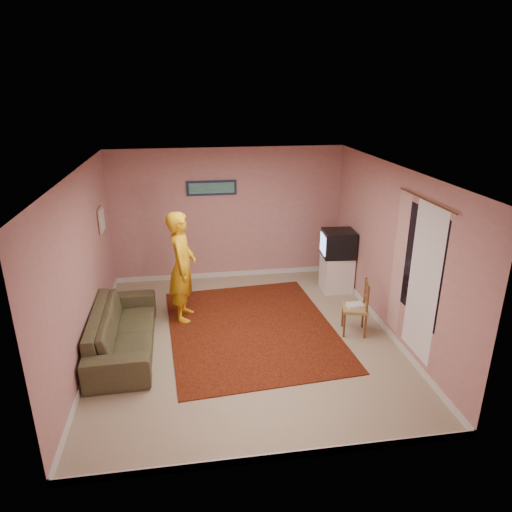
{
  "coord_description": "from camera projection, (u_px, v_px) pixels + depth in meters",
  "views": [
    {
      "loc": [
        -0.76,
        -6.12,
        3.66
      ],
      "look_at": [
        0.27,
        0.6,
        1.12
      ],
      "focal_mm": 32.0,
      "sensor_mm": 36.0,
      "label": 1
    }
  ],
  "objects": [
    {
      "name": "chair_b",
      "position": [
        355.0,
        302.0,
        7.05
      ],
      "size": [
        0.46,
        0.48,
        0.47
      ],
      "rotation": [
        0.0,
        0.0,
        -1.83
      ],
      "color": "#A98552",
      "rests_on": "ground"
    },
    {
      "name": "wall_front",
      "position": [
        278.0,
        354.0,
        4.28
      ],
      "size": [
        4.5,
        0.02,
        2.6
      ],
      "primitive_type": "cube",
      "color": "tan",
      "rests_on": "ground"
    },
    {
      "name": "curtain_rod",
      "position": [
        426.0,
        200.0,
        5.72
      ],
      "size": [
        0.02,
        1.4,
        0.02
      ],
      "primitive_type": "cylinder",
      "rotation": [
        1.57,
        0.0,
        0.0
      ],
      "color": "brown",
      "rests_on": "wall_right"
    },
    {
      "name": "curtain_floral",
      "position": [
        399.0,
        263.0,
        6.61
      ],
      "size": [
        0.01,
        0.35,
        2.1
      ],
      "primitive_type": "cube",
      "color": "beige",
      "rests_on": "wall_right"
    },
    {
      "name": "blue_throw",
      "position": [
        332.0,
        246.0,
        8.98
      ],
      "size": [
        0.35,
        0.04,
        0.37
      ],
      "primitive_type": "cube",
      "color": "#809FD2",
      "rests_on": "chair_a"
    },
    {
      "name": "baseboard_left",
      "position": [
        94.0,
        347.0,
        6.72
      ],
      "size": [
        0.02,
        5.0,
        0.1
      ],
      "primitive_type": "cube",
      "color": "silver",
      "rests_on": "ground"
    },
    {
      "name": "baseboard_back",
      "position": [
        229.0,
        274.0,
        9.34
      ],
      "size": [
        4.5,
        0.02,
        0.1
      ],
      "primitive_type": "cube",
      "color": "silver",
      "rests_on": "ground"
    },
    {
      "name": "sofa",
      "position": [
        123.0,
        330.0,
        6.66
      ],
      "size": [
        0.91,
        2.22,
        0.64
      ],
      "primitive_type": "imported",
      "rotation": [
        0.0,
        0.0,
        1.59
      ],
      "color": "#4A482C",
      "rests_on": "ground"
    },
    {
      "name": "ground",
      "position": [
        245.0,
        338.0,
        7.05
      ],
      "size": [
        5.0,
        5.0,
        0.0
      ],
      "primitive_type": "plane",
      "color": "tan",
      "rests_on": "ground"
    },
    {
      "name": "dvd_player",
      "position": [
        334.0,
        260.0,
        8.89
      ],
      "size": [
        0.35,
        0.26,
        0.06
      ],
      "primitive_type": "cube",
      "rotation": [
        0.0,
        0.0,
        0.06
      ],
      "color": "silver",
      "rests_on": "chair_a"
    },
    {
      "name": "crt_tv",
      "position": [
        338.0,
        244.0,
        8.42
      ],
      "size": [
        0.62,
        0.56,
        0.5
      ],
      "rotation": [
        0.0,
        0.0,
        -0.08
      ],
      "color": "black",
      "rests_on": "tv_cabinet"
    },
    {
      "name": "baseboard_right",
      "position": [
        382.0,
        325.0,
        7.35
      ],
      "size": [
        0.02,
        5.0,
        0.1
      ],
      "primitive_type": "cube",
      "color": "silver",
      "rests_on": "ground"
    },
    {
      "name": "wall_back",
      "position": [
        228.0,
        215.0,
        8.92
      ],
      "size": [
        4.5,
        0.02,
        2.6
      ],
      "primitive_type": "cube",
      "color": "tan",
      "rests_on": "ground"
    },
    {
      "name": "area_rug",
      "position": [
        251.0,
        328.0,
        7.34
      ],
      "size": [
        2.8,
        3.39,
        0.02
      ],
      "primitive_type": "cube",
      "rotation": [
        0.0,
        0.0,
        0.08
      ],
      "color": "#310509",
      "rests_on": "ground"
    },
    {
      "name": "person",
      "position": [
        182.0,
        267.0,
        7.37
      ],
      "size": [
        0.52,
        0.72,
        1.84
      ],
      "primitive_type": "imported",
      "rotation": [
        0.0,
        0.0,
        1.44
      ],
      "color": "gold",
      "rests_on": "ground"
    },
    {
      "name": "game_console",
      "position": [
        355.0,
        305.0,
        7.07
      ],
      "size": [
        0.25,
        0.19,
        0.05
      ],
      "primitive_type": "cube",
      "rotation": [
        0.0,
        0.0,
        0.03
      ],
      "color": "white",
      "rests_on": "chair_b"
    },
    {
      "name": "picture_left",
      "position": [
        102.0,
        220.0,
        7.68
      ],
      "size": [
        0.04,
        0.38,
        0.42
      ],
      "color": "tan",
      "rests_on": "wall_left"
    },
    {
      "name": "wall_right",
      "position": [
        391.0,
        252.0,
        6.92
      ],
      "size": [
        0.02,
        5.0,
        2.6
      ],
      "primitive_type": "cube",
      "color": "tan",
      "rests_on": "ground"
    },
    {
      "name": "window",
      "position": [
        421.0,
        264.0,
        6.03
      ],
      "size": [
        0.01,
        1.1,
        1.5
      ],
      "primitive_type": "cube",
      "color": "black",
      "rests_on": "wall_right"
    },
    {
      "name": "tv_cabinet",
      "position": [
        336.0,
        273.0,
        8.62
      ],
      "size": [
        0.54,
        0.49,
        0.69
      ],
      "primitive_type": "cube",
      "color": "white",
      "rests_on": "ground"
    },
    {
      "name": "ceiling",
      "position": [
        243.0,
        170.0,
        6.15
      ],
      "size": [
        4.5,
        5.0,
        0.02
      ],
      "primitive_type": "cube",
      "color": "silver",
      "rests_on": "wall_back"
    },
    {
      "name": "baseboard_front",
      "position": [
        276.0,
        457.0,
        4.73
      ],
      "size": [
        4.5,
        0.02,
        0.1
      ],
      "primitive_type": "cube",
      "color": "silver",
      "rests_on": "ground"
    },
    {
      "name": "curtain_sheer",
      "position": [
        423.0,
        283.0,
        5.96
      ],
      "size": [
        0.01,
        0.75,
        2.1
      ],
      "primitive_type": "cube",
      "color": "white",
      "rests_on": "wall_right"
    },
    {
      "name": "picture_back",
      "position": [
        212.0,
        188.0,
        8.65
      ],
      "size": [
        0.95,
        0.04,
        0.28
      ],
      "color": "#141C37",
      "rests_on": "wall_back"
    },
    {
      "name": "wall_left",
      "position": [
        82.0,
        269.0,
        6.28
      ],
      "size": [
        0.02,
        5.0,
        2.6
      ],
      "primitive_type": "cube",
      "color": "tan",
      "rests_on": "ground"
    },
    {
      "name": "chair_a",
      "position": [
        334.0,
        257.0,
        8.87
      ],
      "size": [
        0.51,
        0.49,
        0.48
      ],
      "rotation": [
        0.0,
        0.0,
        0.35
      ],
      "color": "#A98552",
      "rests_on": "ground"
    }
  ]
}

